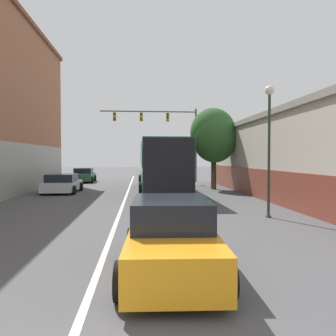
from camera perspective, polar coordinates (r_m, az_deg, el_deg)
lane_center_line at (r=18.68m, az=-7.44°, el=-5.25°), size 0.14×45.02×0.01m
building_right_storefront at (r=20.33m, az=24.64°, el=2.21°), size 7.05×23.10×4.75m
bus at (r=21.46m, az=-1.29°, el=0.64°), size 2.94×11.98×3.30m
hatchback_foreground at (r=6.63m, az=0.60°, el=-12.12°), size 2.07×3.98×1.46m
parked_car_left_near at (r=31.96m, az=-14.41°, el=-1.24°), size 2.10×4.23×1.33m
parked_car_left_mid at (r=22.59m, az=-17.92°, el=-2.62°), size 2.16×3.99×1.23m
traffic_signal_gantry at (r=31.24m, az=-0.57°, el=7.14°), size 9.14×0.36×6.96m
street_lamp at (r=13.07m, az=17.21°, el=5.45°), size 0.36×0.36×5.02m
street_tree_near at (r=24.17m, az=7.83°, el=6.01°), size 3.32×2.99×5.91m
street_tree_far at (r=23.90m, az=8.14°, el=5.18°), size 3.23×2.91×5.50m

